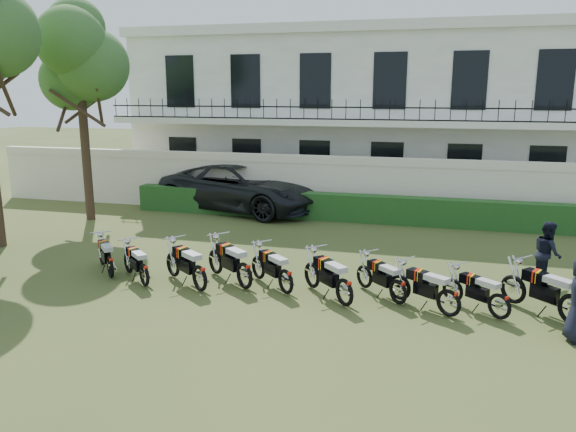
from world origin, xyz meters
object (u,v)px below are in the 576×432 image
tree_west_near (79,57)px  motorcycle_4 (286,276)px  motorcycle_3 (244,269)px  motorcycle_1 (144,270)px  motorcycle_7 (449,296)px  officer_4 (547,253)px  motorcycle_5 (345,286)px  motorcycle_6 (398,286)px  motorcycle_9 (574,302)px  motorcycle_2 (200,272)px  motorcycle_0 (110,262)px  motorcycle_8 (500,300)px  suv (242,187)px

tree_west_near → motorcycle_4: 12.11m
tree_west_near → motorcycle_3: size_ratio=4.69×
motorcycle_1 → motorcycle_7: motorcycle_7 is taller
officer_4 → motorcycle_5: bearing=113.2°
motorcycle_1 → motorcycle_6: size_ratio=1.05×
motorcycle_4 → motorcycle_9: size_ratio=0.93×
motorcycle_6 → motorcycle_7: 1.18m
officer_4 → motorcycle_6: bearing=116.3°
motorcycle_2 → motorcycle_4: 2.07m
motorcycle_5 → motorcycle_1: bearing=135.5°
motorcycle_0 → motorcycle_4: bearing=-42.4°
motorcycle_4 → motorcycle_8: bearing=-51.0°
motorcycle_9 → officer_4: bearing=45.1°
motorcycle_2 → motorcycle_5: motorcycle_2 is taller
motorcycle_0 → motorcycle_5: motorcycle_5 is taller
motorcycle_5 → suv: size_ratio=0.23×
suv → motorcycle_9: bearing=-116.2°
motorcycle_3 → motorcycle_1: bearing=139.3°
tree_west_near → motorcycle_1: tree_west_near is taller
motorcycle_9 → suv: (-10.36, 9.03, 0.41)m
motorcycle_7 → motorcycle_0: bearing=121.4°
motorcycle_4 → motorcycle_6: motorcycle_4 is taller
motorcycle_0 → suv: 8.85m
motorcycle_6 → motorcycle_7: motorcycle_7 is taller
motorcycle_4 → motorcycle_7: (3.71, -0.41, -0.00)m
motorcycle_2 → motorcycle_5: (3.51, -0.06, -0.00)m
motorcycle_4 → motorcycle_7: 3.73m
tree_west_near → motorcycle_2: size_ratio=4.71×
motorcycle_9 → motorcycle_0: bearing=132.2°
motorcycle_5 → motorcycle_2: bearing=134.8°
motorcycle_6 → officer_4: officer_4 is taller
motorcycle_6 → motorcycle_0: bearing=135.4°
motorcycle_7 → suv: suv is taller
motorcycle_5 → motorcycle_9: 4.69m
tree_west_near → suv: (4.93, 2.99, -4.96)m
officer_4 → motorcycle_3: bearing=99.8°
motorcycle_3 → motorcycle_6: (3.67, -0.04, -0.07)m
motorcycle_7 → officer_4: 3.72m
motorcycle_0 → motorcycle_1: motorcycle_0 is taller
motorcycle_3 → motorcycle_7: bearing=-57.0°
motorcycle_3 → motorcycle_8: size_ratio=1.19×
motorcycle_3 → motorcycle_7: 4.79m
motorcycle_6 → tree_west_near: bearing=108.8°
motorcycle_9 → motorcycle_4: bearing=131.2°
motorcycle_7 → motorcycle_3: bearing=118.2°
motorcycle_9 → suv: suv is taller
motorcycle_5 → officer_4: size_ratio=0.95×
motorcycle_3 → motorcycle_2: bearing=152.0°
motorcycle_9 → motorcycle_5: bearing=135.5°
motorcycle_4 → officer_4: officer_4 is taller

